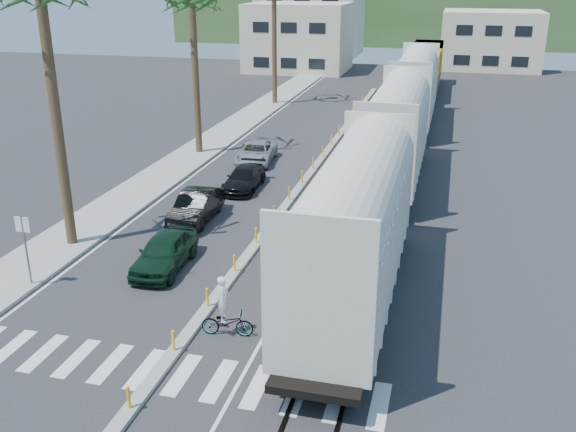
% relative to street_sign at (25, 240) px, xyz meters
% --- Properties ---
extents(ground, '(140.00, 140.00, 0.00)m').
position_rel_street_sign_xyz_m(ground, '(7.30, -2.00, -1.97)').
color(ground, '#28282B').
rests_on(ground, ground).
extents(sidewalk, '(3.00, 90.00, 0.15)m').
position_rel_street_sign_xyz_m(sidewalk, '(-1.20, 23.00, -1.90)').
color(sidewalk, gray).
rests_on(sidewalk, ground).
extents(rails, '(1.56, 100.00, 0.06)m').
position_rel_street_sign_xyz_m(rails, '(12.30, 26.00, -1.94)').
color(rails, black).
rests_on(rails, ground).
extents(median, '(0.45, 60.00, 0.85)m').
position_rel_street_sign_xyz_m(median, '(7.30, 17.96, -1.88)').
color(median, gray).
rests_on(median, ground).
extents(crosswalk, '(14.00, 2.20, 0.01)m').
position_rel_street_sign_xyz_m(crosswalk, '(7.30, -4.00, -1.97)').
color(crosswalk, silver).
rests_on(crosswalk, ground).
extents(lane_markings, '(9.42, 90.00, 0.01)m').
position_rel_street_sign_xyz_m(lane_markings, '(5.15, 23.00, -1.97)').
color(lane_markings, silver).
rests_on(lane_markings, ground).
extents(freight_train, '(3.00, 60.94, 5.85)m').
position_rel_street_sign_xyz_m(freight_train, '(12.30, 22.46, 0.93)').
color(freight_train, beige).
rests_on(freight_train, ground).
extents(street_sign, '(0.60, 0.08, 3.00)m').
position_rel_street_sign_xyz_m(street_sign, '(0.00, 0.00, 0.00)').
color(street_sign, slate).
rests_on(street_sign, ground).
extents(buildings, '(38.00, 27.00, 10.00)m').
position_rel_street_sign_xyz_m(buildings, '(0.89, 69.66, 2.39)').
color(buildings, beige).
rests_on(buildings, ground).
extents(hillside, '(80.00, 20.00, 12.00)m').
position_rel_street_sign_xyz_m(hillside, '(7.30, 98.00, 4.03)').
color(hillside, '#385628').
rests_on(hillside, ground).
extents(car_lead, '(2.20, 4.53, 1.48)m').
position_rel_street_sign_xyz_m(car_lead, '(4.35, 2.85, -1.23)').
color(car_lead, black).
rests_on(car_lead, ground).
extents(car_second, '(1.92, 4.60, 1.47)m').
position_rel_street_sign_xyz_m(car_second, '(3.55, 8.24, -1.23)').
color(car_second, black).
rests_on(car_second, ground).
extents(car_third, '(2.02, 4.38, 1.24)m').
position_rel_street_sign_xyz_m(car_third, '(4.29, 13.57, -1.35)').
color(car_third, black).
rests_on(car_third, ground).
extents(car_rear, '(3.08, 5.09, 1.30)m').
position_rel_street_sign_xyz_m(car_rear, '(3.36, 18.87, -1.32)').
color(car_rear, '#B5B7BA').
rests_on(car_rear, ground).
extents(cyclist, '(1.04, 1.91, 2.16)m').
position_rel_street_sign_xyz_m(cyclist, '(8.56, -1.47, -1.29)').
color(cyclist, '#9EA0A5').
rests_on(cyclist, ground).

